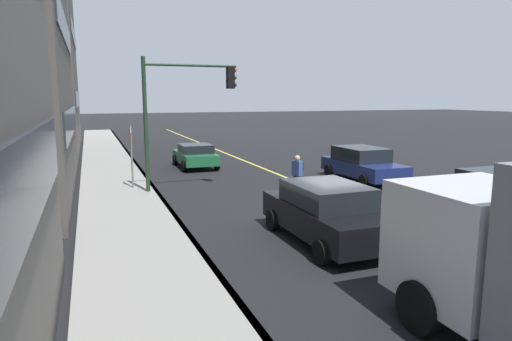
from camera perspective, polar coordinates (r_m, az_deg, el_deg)
ground at (r=17.58m, az=10.29°, el=-3.50°), size 200.00×200.00×0.00m
sidewalk_slab at (r=15.19m, az=-16.26°, el=-5.48°), size 80.00×2.99×0.15m
curb_edge at (r=15.35m, az=-10.97°, el=-5.12°), size 80.00×0.16×0.15m
lane_stripe_center at (r=17.58m, az=10.30°, el=-3.48°), size 80.00×0.16×0.01m
car_green at (r=24.95m, az=-7.80°, el=1.95°), size 3.92×1.99×1.31m
car_navy at (r=21.40m, az=13.49°, el=0.88°), size 4.58×2.11×1.56m
car_black at (r=12.14m, az=9.02°, el=-5.29°), size 4.48×2.09×1.60m
car_silver at (r=15.79m, az=29.18°, el=-3.09°), size 4.44×2.02×1.59m
pedestrian_with_backpack at (r=17.72m, az=5.34°, el=-0.21°), size 0.44×0.45×1.61m
traffic_light_mast at (r=18.20m, az=-9.41°, el=8.79°), size 0.28×3.84×5.42m
street_sign_post at (r=19.01m, az=-15.70°, el=2.26°), size 0.60×0.08×2.77m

